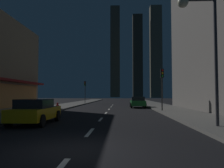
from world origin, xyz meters
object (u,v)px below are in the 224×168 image
object	(u,v)px
traffic_light_near_right	(162,80)
traffic_light_far_left	(85,87)
fire_hydrant_far_left	(57,106)
car_parked_near	(36,111)
car_parked_far	(138,102)
street_lamp_right	(199,29)

from	to	relation	value
traffic_light_near_right	traffic_light_far_left	xyz separation A→B (m)	(-11.00, 19.52, 0.00)
fire_hydrant_far_left	traffic_light_near_right	xyz separation A→B (m)	(11.40, -2.93, 2.74)
car_parked_near	fire_hydrant_far_left	xyz separation A→B (m)	(-2.30, 12.21, -0.29)
fire_hydrant_far_left	car_parked_far	bearing A→B (deg)	23.75
traffic_light_near_right	car_parked_near	bearing A→B (deg)	-134.45
car_parked_near	traffic_light_near_right	bearing A→B (deg)	45.55
car_parked_near	street_lamp_right	distance (m)	10.08
car_parked_far	street_lamp_right	world-z (taller)	street_lamp_right
car_parked_near	fire_hydrant_far_left	world-z (taller)	car_parked_near
car_parked_near	traffic_light_near_right	distance (m)	13.22
car_parked_near	traffic_light_near_right	xyz separation A→B (m)	(9.10, 9.27, 2.45)
car_parked_near	car_parked_far	xyz separation A→B (m)	(7.20, 16.39, 0.00)
car_parked_far	fire_hydrant_far_left	bearing A→B (deg)	-156.25
fire_hydrant_far_left	street_lamp_right	xyz separation A→B (m)	(11.28, -13.73, 4.61)
car_parked_far	traffic_light_near_right	bearing A→B (deg)	-75.04
car_parked_far	traffic_light_near_right	distance (m)	7.76
car_parked_near	traffic_light_far_left	world-z (taller)	traffic_light_far_left
traffic_light_near_right	street_lamp_right	world-z (taller)	street_lamp_right
car_parked_far	street_lamp_right	size ratio (longest dim) A/B	0.64
car_parked_far	traffic_light_far_left	world-z (taller)	traffic_light_far_left
fire_hydrant_far_left	car_parked_near	bearing A→B (deg)	-79.33
fire_hydrant_far_left	traffic_light_far_left	bearing A→B (deg)	88.62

